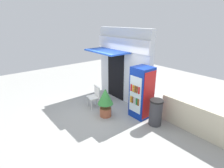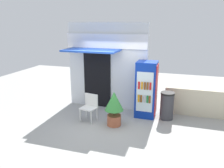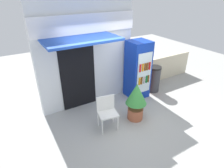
{
  "view_description": "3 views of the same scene",
  "coord_description": "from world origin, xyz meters",
  "views": [
    {
      "loc": [
        4.98,
        -3.47,
        3.4
      ],
      "look_at": [
        0.1,
        0.49,
        1.11
      ],
      "focal_mm": 28.17,
      "sensor_mm": 36.0,
      "label": 1
    },
    {
      "loc": [
        2.15,
        -6.07,
        3.11
      ],
      "look_at": [
        0.11,
        0.42,
        1.21
      ],
      "focal_mm": 35.44,
      "sensor_mm": 36.0,
      "label": 2
    },
    {
      "loc": [
        -2.47,
        -3.39,
        3.34
      ],
      "look_at": [
        -0.12,
        0.56,
        0.96
      ],
      "focal_mm": 30.16,
      "sensor_mm": 36.0,
      "label": 3
    }
  ],
  "objects": [
    {
      "name": "ground",
      "position": [
        0.0,
        0.0,
        0.0
      ],
      "size": [
        16.0,
        16.0,
        0.0
      ],
      "primitive_type": "plane",
      "color": "#A3A39E"
    },
    {
      "name": "storefront_building",
      "position": [
        -0.44,
        1.51,
        1.62
      ],
      "size": [
        2.96,
        1.27,
        3.12
      ],
      "color": "silver",
      "rests_on": "ground"
    },
    {
      "name": "drink_cooler",
      "position": [
        1.13,
        1.02,
        0.95
      ],
      "size": [
        0.68,
        0.7,
        1.89
      ],
      "color": "#0C2D9E",
      "rests_on": "ground"
    },
    {
      "name": "plastic_chair",
      "position": [
        -0.55,
        0.11,
        0.52
      ],
      "size": [
        0.54,
        0.49,
        0.88
      ],
      "color": "silver",
      "rests_on": "ground"
    },
    {
      "name": "potted_plant_near_shop",
      "position": [
        0.31,
        0.01,
        0.65
      ],
      "size": [
        0.58,
        0.58,
        1.1
      ],
      "color": "#AD5B3D",
      "rests_on": "ground"
    },
    {
      "name": "trash_bin",
      "position": [
        1.84,
        0.98,
        0.46
      ],
      "size": [
        0.46,
        0.46,
        0.92
      ],
      "color": "#38383D",
      "rests_on": "ground"
    },
    {
      "name": "stone_boundary_wall",
      "position": [
        2.94,
        1.58,
        0.47
      ],
      "size": [
        2.43,
        0.22,
        0.94
      ],
      "primitive_type": "cube",
      "color": "beige",
      "rests_on": "ground"
    }
  ]
}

